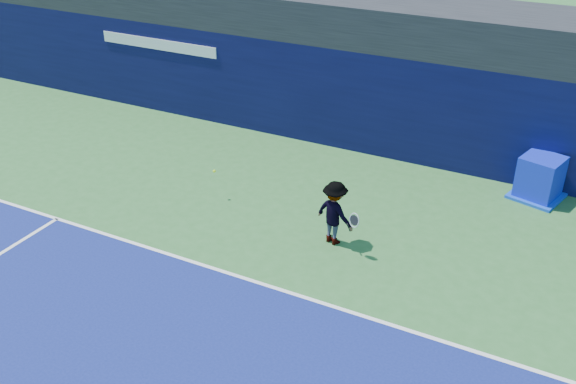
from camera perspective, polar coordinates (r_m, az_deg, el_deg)
name	(u,v)px	position (r m, az deg, el deg)	size (l,w,h in m)	color
ground	(141,363)	(12.04, -12.90, -14.60)	(80.00, 80.00, 0.00)	#2F682F
baseline	(231,274)	(13.86, -5.11, -7.26)	(24.00, 0.10, 0.01)	white
stadium_band	(380,20)	(19.46, 8.18, 14.93)	(36.00, 3.00, 1.20)	black
back_wall_assembly	(363,99)	(19.16, 6.70, 8.24)	(36.00, 1.03, 3.00)	black
equipment_cart	(540,179)	(17.67, 21.46, 1.06)	(1.46, 1.46, 1.14)	#0D1CBF
tennis_player	(335,213)	(14.49, 4.17, -1.87)	(1.29, 0.84, 1.54)	white
tennis_ball	(214,171)	(16.40, -6.57, 1.85)	(0.08, 0.08, 0.08)	#B9E519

